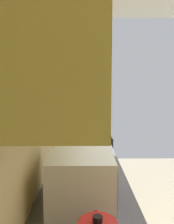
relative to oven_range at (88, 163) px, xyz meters
name	(u,v)px	position (x,y,z in m)	size (l,w,h in m)	color
wall_back	(38,117)	(-1.55, 0.39, 0.87)	(4.16, 0.12, 2.66)	#E0BE75
upper_cabinets	(62,48)	(-1.93, 0.17, 1.33)	(2.31, 0.33, 0.57)	#C8C161
oven_range	(88,163)	(0.00, 0.00, 0.00)	(0.61, 0.68, 1.06)	black
microwave	(82,178)	(-2.00, 0.05, 0.57)	(0.46, 0.37, 0.30)	white
bowl	(90,154)	(-1.12, -0.01, 0.46)	(0.14, 0.14, 0.05)	#D84C47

